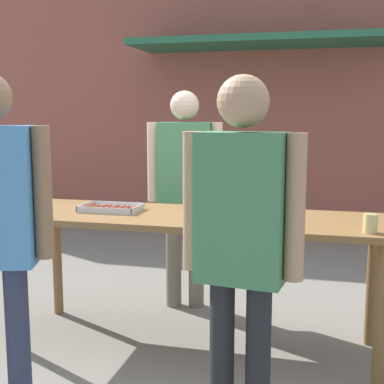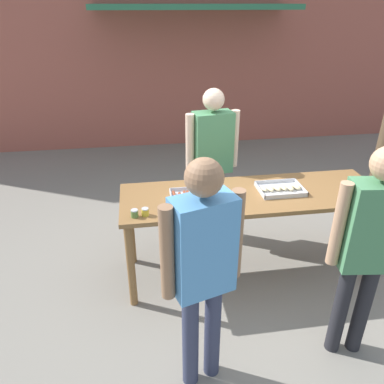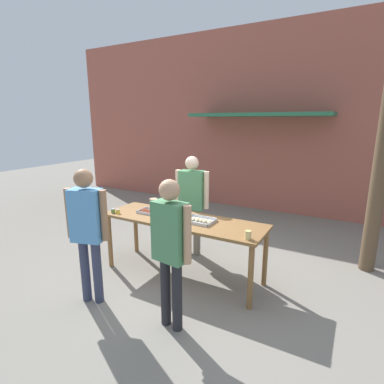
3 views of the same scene
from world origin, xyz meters
name	(u,v)px [view 1 (image 1 of 3)]	position (x,y,z in m)	size (l,w,h in m)	color
ground_plane	(192,345)	(0.00, 0.00, 0.00)	(24.00, 24.00, 0.00)	gray
building_facade_back	(266,58)	(0.00, 3.98, 2.26)	(12.00, 1.11, 4.50)	#A85647
serving_table	(192,230)	(0.00, 0.00, 0.79)	(2.42, 0.76, 0.89)	brown
food_tray_sausages	(111,209)	(-0.57, 0.01, 0.90)	(0.39, 0.25, 0.04)	silver
food_tray_buns	(235,214)	(0.28, 0.01, 0.91)	(0.41, 0.32, 0.05)	silver
condiment_jar_mustard	(19,210)	(-1.08, -0.27, 0.92)	(0.06, 0.06, 0.07)	#567A38
condiment_jar_ketchup	(32,210)	(-0.99, -0.26, 0.92)	(0.06, 0.06, 0.07)	gold
beer_cup	(370,223)	(1.07, -0.26, 0.94)	(0.08, 0.08, 0.11)	#DBC67A
person_server_behind_table	(185,180)	(-0.24, 0.71, 1.02)	(0.58, 0.28, 1.71)	#756B5B
person_customer_with_cup	(241,233)	(0.49, -1.05, 1.02)	(0.53, 0.25, 1.69)	#232328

